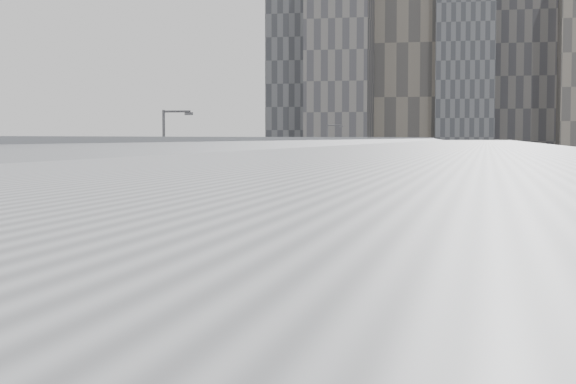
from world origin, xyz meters
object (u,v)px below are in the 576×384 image
(street_lamp_far, at_px, (329,154))
(bus_4, at_px, (314,208))
(shipping_container, at_px, (333,181))
(suv, at_px, (369,177))
(bus_6, at_px, (369,188))
(bus_2, at_px, (197,250))
(bus_1, at_px, (96,307))
(bus_5, at_px, (337,195))
(street_lamp_near, at_px, (167,169))
(bus_3, at_px, (281,224))
(bus_7, at_px, (378,182))

(street_lamp_far, bearing_deg, bus_4, -81.77)
(bus_4, height_order, shipping_container, bus_4)
(suv, bearing_deg, bus_6, -57.66)
(bus_2, xyz_separation_m, bus_4, (0.00, 29.67, -0.22))
(bus_1, xyz_separation_m, bus_6, (0.04, 70.43, 0.08))
(bus_5, bearing_deg, street_lamp_near, -101.04)
(bus_3, height_order, bus_5, bus_5)
(bus_4, height_order, bus_7, bus_7)
(bus_1, xyz_separation_m, bus_4, (-0.93, 43.08, -0.00))
(bus_3, xyz_separation_m, bus_4, (-0.92, 15.74, -0.16))
(suv, bearing_deg, bus_5, -60.72)
(bus_3, relative_size, shipping_container, 2.15)
(bus_6, relative_size, suv, 2.18)
(bus_5, distance_m, bus_7, 27.73)
(suv, bearing_deg, street_lamp_far, -66.41)
(street_lamp_far, bearing_deg, bus_2, -85.37)
(bus_1, distance_m, suv, 113.79)
(bus_5, relative_size, bus_6, 1.09)
(bus_3, bearing_deg, street_lamp_near, -166.57)
(bus_3, relative_size, street_lamp_far, 1.53)
(bus_2, bearing_deg, bus_6, 89.89)
(bus_4, relative_size, bus_6, 0.96)
(bus_3, height_order, bus_4, bus_3)
(bus_2, relative_size, suv, 2.37)
(suv, bearing_deg, shipping_container, -69.69)
(bus_3, distance_m, bus_4, 15.77)
(bus_1, relative_size, shipping_container, 1.94)
(bus_1, xyz_separation_m, suv, (-5.72, 113.64, -0.67))
(bus_1, bearing_deg, bus_6, 94.98)
(bus_7, distance_m, street_lamp_far, 7.13)
(bus_1, relative_size, bus_2, 0.88)
(bus_1, relative_size, bus_5, 0.88)
(bus_2, relative_size, street_lamp_near, 1.54)
(bus_7, bearing_deg, bus_5, -91.13)
(bus_1, height_order, bus_3, bus_3)
(bus_2, relative_size, shipping_container, 2.20)
(street_lamp_near, height_order, shipping_container, street_lamp_near)
(bus_4, xyz_separation_m, shipping_container, (-6.59, 47.41, -0.11))
(bus_2, height_order, bus_6, bus_2)
(street_lamp_far, relative_size, shipping_container, 1.41)
(bus_2, distance_m, bus_6, 57.03)
(bus_6, bearing_deg, suv, 100.49)
(bus_4, bearing_deg, bus_7, 84.49)
(suv, bearing_deg, bus_3, -61.46)
(bus_5, relative_size, street_lamp_far, 1.57)
(street_lamp_far, xyz_separation_m, suv, (0.67, 32.85, -4.29))
(bus_3, height_order, shipping_container, bus_3)
(shipping_container, bearing_deg, bus_5, -58.86)
(bus_2, height_order, street_lamp_far, street_lamp_far)
(bus_2, height_order, bus_4, bus_2)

